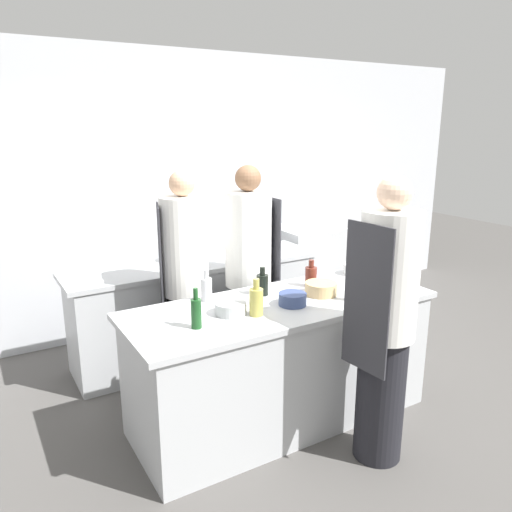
{
  "coord_description": "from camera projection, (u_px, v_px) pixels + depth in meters",
  "views": [
    {
      "loc": [
        -1.81,
        -2.7,
        2.1
      ],
      "look_at": [
        0.0,
        0.35,
        1.15
      ],
      "focal_mm": 35.0,
      "sensor_mm": 36.0,
      "label": 1
    }
  ],
  "objects": [
    {
      "name": "bottle_cooking_oil",
      "position": [
        207.0,
        288.0,
        3.46
      ],
      "size": [
        0.08,
        0.08,
        0.22
      ],
      "color": "silver",
      "rests_on": "prep_counter"
    },
    {
      "name": "bottle_olive_oil",
      "position": [
        196.0,
        312.0,
        2.99
      ],
      "size": [
        0.06,
        0.06,
        0.25
      ],
      "color": "#19471E",
      "rests_on": "prep_counter"
    },
    {
      "name": "ground_plane",
      "position": [
        280.0,
        416.0,
        3.68
      ],
      "size": [
        16.0,
        16.0,
        0.0
      ],
      "primitive_type": "plane",
      "color": "#4C4947"
    },
    {
      "name": "wall_back",
      "position": [
        167.0,
        193.0,
        5.08
      ],
      "size": [
        8.0,
        0.06,
        2.8
      ],
      "color": "silver",
      "rests_on": "ground_plane"
    },
    {
      "name": "bowl_wooden_salad",
      "position": [
        231.0,
        308.0,
        3.23
      ],
      "size": [
        0.21,
        0.21,
        0.08
      ],
      "color": "#B7BABC",
      "rests_on": "prep_counter"
    },
    {
      "name": "prep_counter",
      "position": [
        281.0,
        361.0,
        3.56
      ],
      "size": [
        2.19,
        0.82,
        0.9
      ],
      "color": "#B7BABC",
      "rests_on": "ground_plane"
    },
    {
      "name": "bowl_ceramic_blue",
      "position": [
        293.0,
        299.0,
        3.38
      ],
      "size": [
        0.19,
        0.19,
        0.08
      ],
      "color": "navy",
      "rests_on": "prep_counter"
    },
    {
      "name": "bottle_vinegar",
      "position": [
        354.0,
        289.0,
        3.45
      ],
      "size": [
        0.06,
        0.06,
        0.22
      ],
      "color": "#2D5175",
      "rests_on": "prep_counter"
    },
    {
      "name": "stockpot",
      "position": [
        187.0,
        250.0,
        4.42
      ],
      "size": [
        0.28,
        0.28,
        0.21
      ],
      "color": "#B7BABC",
      "rests_on": "pass_counter"
    },
    {
      "name": "bottle_wine",
      "position": [
        262.0,
        284.0,
        3.57
      ],
      "size": [
        0.09,
        0.09,
        0.21
      ],
      "color": "black",
      "rests_on": "prep_counter"
    },
    {
      "name": "chef_at_stove",
      "position": [
        249.0,
        276.0,
        4.05
      ],
      "size": [
        0.39,
        0.37,
        1.78
      ],
      "rotation": [
        0.0,
        0.0,
        -1.59
      ],
      "color": "black",
      "rests_on": "ground_plane"
    },
    {
      "name": "cup",
      "position": [
        371.0,
        275.0,
        3.9
      ],
      "size": [
        0.09,
        0.09,
        0.09
      ],
      "color": "#33477F",
      "rests_on": "prep_counter"
    },
    {
      "name": "bottle_sauce",
      "position": [
        311.0,
        276.0,
        3.76
      ],
      "size": [
        0.09,
        0.09,
        0.21
      ],
      "color": "#5B2319",
      "rests_on": "prep_counter"
    },
    {
      "name": "oven_range",
      "position": [
        306.0,
        268.0,
        5.74
      ],
      "size": [
        0.71,
        0.67,
        0.96
      ],
      "color": "#B7BABC",
      "rests_on": "ground_plane"
    },
    {
      "name": "chef_at_pass_far",
      "position": [
        185.0,
        284.0,
        3.86
      ],
      "size": [
        0.41,
        0.4,
        1.76
      ],
      "rotation": [
        0.0,
        0.0,
        1.26
      ],
      "color": "black",
      "rests_on": "ground_plane"
    },
    {
      "name": "pass_counter",
      "position": [
        197.0,
        309.0,
        4.56
      ],
      "size": [
        2.31,
        0.59,
        0.9
      ],
      "color": "#B7BABC",
      "rests_on": "ground_plane"
    },
    {
      "name": "bowl_mixing_large",
      "position": [
        354.0,
        269.0,
        4.07
      ],
      "size": [
        0.17,
        0.17,
        0.09
      ],
      "color": "white",
      "rests_on": "prep_counter"
    },
    {
      "name": "bottle_water",
      "position": [
        256.0,
        301.0,
        3.19
      ],
      "size": [
        0.09,
        0.09,
        0.25
      ],
      "color": "#B2A84C",
      "rests_on": "prep_counter"
    },
    {
      "name": "chef_at_prep_near",
      "position": [
        385.0,
        324.0,
        3.02
      ],
      "size": [
        0.38,
        0.36,
        1.82
      ],
      "rotation": [
        0.0,
        0.0,
        1.66
      ],
      "color": "black",
      "rests_on": "ground_plane"
    },
    {
      "name": "bowl_prep_small",
      "position": [
        321.0,
        289.0,
        3.59
      ],
      "size": [
        0.23,
        0.23,
        0.09
      ],
      "color": "tan",
      "rests_on": "prep_counter"
    }
  ]
}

